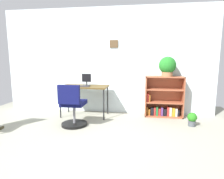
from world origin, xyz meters
The scene contains 9 objects.
ground_plane centered at (0.00, 0.00, 0.00)m, with size 6.24×6.24×0.00m, color gray.
wall_back centered at (0.00, 2.15, 1.28)m, with size 5.20×0.12×2.56m.
desk centered at (-0.43, 1.69, 0.66)m, with size 1.09×0.56×0.72m.
monitor centered at (-0.40, 1.77, 0.85)m, with size 0.22×0.18×0.28m.
keyboard centered at (-0.45, 1.58, 0.72)m, with size 0.34×0.13×0.02m, color #342F33.
office_chair centered at (-0.45, 0.95, 0.37)m, with size 0.52×0.55×0.86m.
bookshelf_low centered at (1.39, 1.96, 0.41)m, with size 0.86×0.30×0.94m.
potted_plant_on_shelf centered at (1.45, 1.90, 1.18)m, with size 0.38×0.38×0.44m.
potted_plant_floor centered at (1.90, 1.33, 0.15)m, with size 0.19×0.19×0.28m.
Camera 1 is at (0.88, -2.58, 1.35)m, focal length 30.84 mm.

